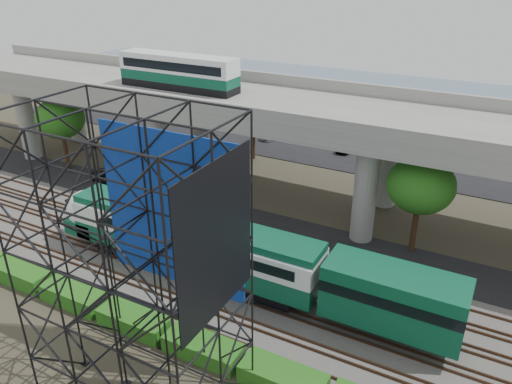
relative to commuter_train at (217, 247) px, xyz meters
The scene contains 13 objects.
ground 4.65m from the commuter_train, 146.72° to the right, with size 140.00×140.00×0.00m, color #474233.
ballast_bed 4.13m from the commuter_train, behind, with size 90.00×12.00×0.20m, color slate.
service_road 9.47m from the commuter_train, 109.72° to the left, with size 90.00×5.00×0.08m, color black.
parking_lot 32.27m from the commuter_train, 95.44° to the left, with size 90.00×18.00×0.08m, color black.
harbor_water 54.16m from the commuter_train, 93.23° to the left, with size 140.00×40.00×0.03m, color slate.
rail_tracks 4.01m from the commuter_train, behind, with size 90.00×9.52×0.16m.
commuter_train is the anchor object (origin of this frame).
overpass 15.44m from the commuter_train, 105.01° to the left, with size 80.00×12.00×12.40m.
scaffold_tower 11.17m from the commuter_train, 78.49° to the right, with size 9.36×6.36×15.00m.
hedge_strip 7.02m from the commuter_train, 107.95° to the right, with size 34.60×1.80×1.20m.
trees 16.35m from the commuter_train, 118.57° to the left, with size 40.94×16.94×7.69m.
suv 20.88m from the commuter_train, 153.76° to the left, with size 2.02×4.38×1.22m, color black.
parked_cars 31.85m from the commuter_train, 90.33° to the left, with size 37.60×9.72×1.31m.
Camera 1 is at (18.88, -22.10, 20.57)m, focal length 35.00 mm.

